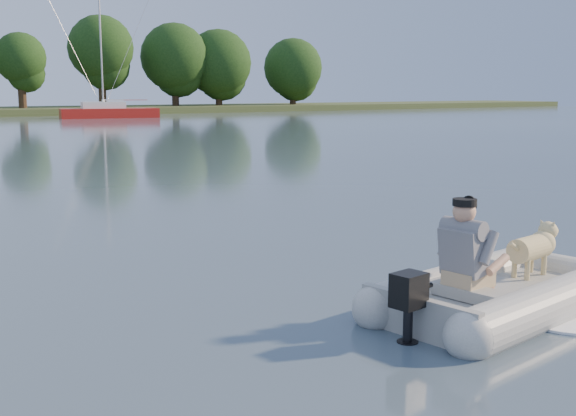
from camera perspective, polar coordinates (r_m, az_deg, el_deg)
water at (r=7.44m, az=8.38°, el=-8.11°), size 160.00×160.00×0.00m
dinghy at (r=7.68m, az=16.71°, el=-3.66°), size 4.72×3.58×1.29m
man at (r=7.14m, az=13.74°, el=-3.07°), size 0.75×0.67×1.00m
dog at (r=8.23m, az=18.57°, el=-3.36°), size 0.90×0.43×0.58m
outboard_motor at (r=6.52m, az=9.48°, el=-8.03°), size 0.42×0.32×0.73m
sailboat at (r=58.80m, az=-13.99°, el=7.36°), size 7.77×3.72×10.27m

